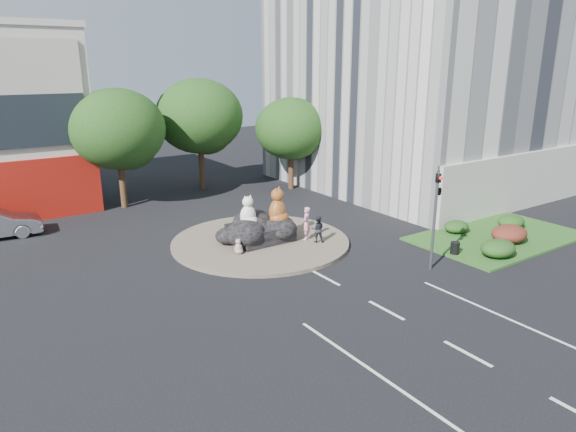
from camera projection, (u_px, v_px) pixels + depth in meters
The scene contains 20 objects.
ground at pixel (386, 310), 21.19m from camera, with size 120.00×120.00×0.00m, color black.
roundabout_island at pixel (261, 242), 29.08m from camera, with size 10.00×10.00×0.20m, color brown.
rock_plinth at pixel (260, 232), 28.93m from camera, with size 3.20×2.60×0.90m, color black, non-canonical shape.
grass_verge at pixel (498, 237), 30.02m from camera, with size 10.00×6.00×0.12m, color #254E1A.
tree_left at pixel (119, 133), 35.06m from camera, with size 6.46×6.46×8.27m.
tree_mid at pixel (200, 120), 40.33m from camera, with size 6.84×6.84×8.76m.
tree_right at pixel (291, 132), 40.66m from camera, with size 5.70×5.70×7.30m.
hedge_near_green at pixel (498, 248), 26.68m from camera, with size 2.00×1.60×0.90m, color black.
hedge_red at pixel (509, 234), 28.80m from camera, with size 2.20×1.76×0.99m, color #4A2213.
hedge_mid_green at pixel (511, 221), 31.37m from camera, with size 1.80×1.44×0.81m, color black.
hedge_back_green at pixel (456, 227), 30.52m from camera, with size 1.60×1.28×0.72m, color black.
traffic_light at pixel (438, 198), 24.49m from camera, with size 0.44×1.24×5.00m.
street_lamp at pixel (445, 148), 33.15m from camera, with size 2.34×0.22×8.06m.
cat_white at pixel (248, 210), 28.39m from camera, with size 1.07×0.92×1.78m, color white, non-canonical shape.
cat_tabby at pixel (277, 205), 28.75m from camera, with size 1.28×1.11×2.14m, color #AC7423, non-canonical shape.
kitten_calico at pixel (238, 246), 26.88m from camera, with size 0.51×0.44×0.84m, color white, non-canonical shape.
kitten_white at pixel (290, 231), 29.13m from camera, with size 0.55×0.47×0.91m, color silver, non-canonical shape.
pedestrian_pink at pixel (306, 223), 28.93m from camera, with size 0.69×0.45×1.89m, color pink.
pedestrian_dark at pixel (318, 229), 28.53m from camera, with size 0.73×0.57×1.50m, color black.
litter_bin at pixel (455, 248), 27.12m from camera, with size 0.48×0.48×0.64m, color black.
Camera 1 is at (-14.17, -13.58, 9.78)m, focal length 32.00 mm.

